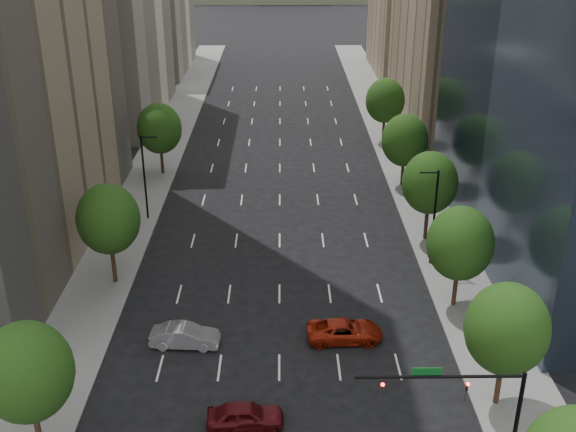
{
  "coord_description": "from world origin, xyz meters",
  "views": [
    {
      "loc": [
        0.23,
        0.49,
        29.48
      ],
      "look_at": [
        0.69,
        47.98,
        8.0
      ],
      "focal_mm": 43.06,
      "sensor_mm": 36.0,
      "label": 1
    }
  ],
  "objects_px": {
    "car_maroon": "(245,415)",
    "traffic_signal": "(474,401)",
    "car_red_far": "(345,331)",
    "car_silver": "(185,336)"
  },
  "relations": [
    {
      "from": "car_maroon",
      "to": "traffic_signal",
      "type": "bearing_deg",
      "value": -111.94
    },
    {
      "from": "traffic_signal",
      "to": "car_red_far",
      "type": "bearing_deg",
      "value": 113.13
    },
    {
      "from": "car_maroon",
      "to": "car_silver",
      "type": "relative_size",
      "value": 0.95
    },
    {
      "from": "car_silver",
      "to": "traffic_signal",
      "type": "bearing_deg",
      "value": -122.8
    },
    {
      "from": "car_maroon",
      "to": "car_red_far",
      "type": "distance_m",
      "value": 11.53
    },
    {
      "from": "traffic_signal",
      "to": "car_silver",
      "type": "height_order",
      "value": "traffic_signal"
    },
    {
      "from": "car_silver",
      "to": "car_red_far",
      "type": "relative_size",
      "value": 0.9
    },
    {
      "from": "traffic_signal",
      "to": "car_silver",
      "type": "xyz_separation_m",
      "value": [
        -17.39,
        12.69,
        -4.34
      ]
    },
    {
      "from": "traffic_signal",
      "to": "car_red_far",
      "type": "relative_size",
      "value": 1.63
    },
    {
      "from": "car_silver",
      "to": "car_red_far",
      "type": "xyz_separation_m",
      "value": [
        11.7,
        0.63,
        -0.05
      ]
    }
  ]
}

